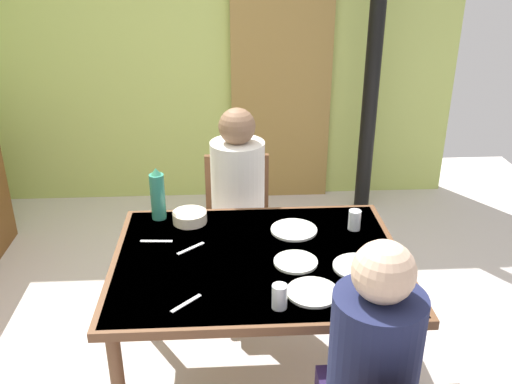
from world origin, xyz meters
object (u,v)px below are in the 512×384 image
Objects in this scene: person_near_diner at (373,357)px; serving_bowl_center at (190,217)px; person_far_diner at (238,185)px; water_bottle_green_near at (158,195)px; dining_table at (258,271)px; chair_far_diner at (238,219)px.

person_near_diner is 1.25m from serving_bowl_center.
person_far_diner reaches higher than water_bottle_green_near.
person_far_diner is (-0.07, 0.71, 0.11)m from dining_table.
dining_table is at bearing -40.74° from water_bottle_green_near.
person_far_diner reaches higher than chair_far_diner.
water_bottle_green_near is at bearing 139.26° from dining_table.
person_near_diner is 4.53× the size of serving_bowl_center.
person_near_diner is at bearing 105.91° from person_far_diner.
water_bottle_green_near reaches higher than serving_bowl_center.
person_far_diner is (-0.41, 1.42, 0.00)m from person_near_diner.
person_near_diner is at bearing -54.08° from water_bottle_green_near.
chair_far_diner is at bearing 104.58° from person_near_diner.
water_bottle_green_near is at bearing 125.92° from person_near_diner.
dining_table is 0.49m from serving_bowl_center.
water_bottle_green_near is 0.19m from serving_bowl_center.
person_far_diner is at bearing 36.74° from water_bottle_green_near.
serving_bowl_center is at bearing 55.03° from person_far_diner.
person_far_diner is (-0.00, -0.14, 0.28)m from chair_far_diner.
person_near_diner reaches higher than chair_far_diner.
chair_far_diner is 0.31m from person_far_diner.
person_near_diner is 1.39m from water_bottle_green_near.
dining_table is at bearing 94.63° from chair_far_diner.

